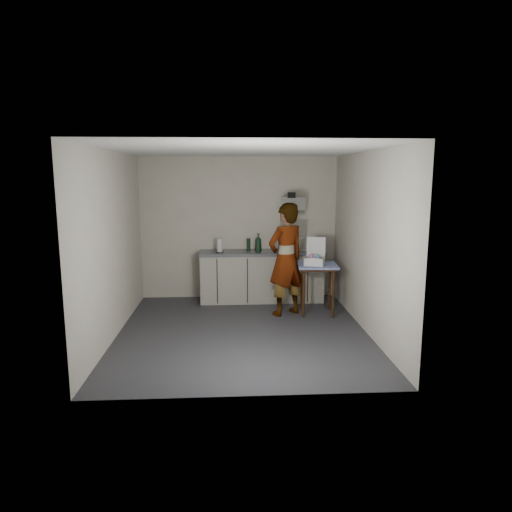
{
  "coord_description": "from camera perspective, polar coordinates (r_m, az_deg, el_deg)",
  "views": [
    {
      "loc": [
        -0.18,
        -6.39,
        2.24
      ],
      "look_at": [
        0.22,
        0.45,
        1.04
      ],
      "focal_mm": 32.0,
      "sensor_mm": 36.0,
      "label": 1
    }
  ],
  "objects": [
    {
      "name": "paper_towel",
      "position": [
        8.09,
        -4.58,
        1.27
      ],
      "size": [
        0.14,
        0.14,
        0.25
      ],
      "color": "black",
      "rests_on": "kitchen_counter"
    },
    {
      "name": "standing_man",
      "position": [
        7.38,
        3.76,
        -0.44
      ],
      "size": [
        0.8,
        0.72,
        1.83
      ],
      "primitive_type": "imported",
      "rotation": [
        0.0,
        0.0,
        3.69
      ],
      "color": "#B2A593",
      "rests_on": "ground"
    },
    {
      "name": "wall_back",
      "position": [
        8.44,
        -2.14,
        3.51
      ],
      "size": [
        3.6,
        0.02,
        2.6
      ],
      "primitive_type": "cube",
      "color": "beige",
      "rests_on": "ground"
    },
    {
      "name": "kitchen_counter",
      "position": [
        8.31,
        0.7,
        -2.69
      ],
      "size": [
        2.24,
        0.62,
        0.91
      ],
      "color": "black",
      "rests_on": "ground"
    },
    {
      "name": "wall_left",
      "position": [
        6.66,
        -17.34,
        1.33
      ],
      "size": [
        0.02,
        4.0,
        2.6
      ],
      "primitive_type": "cube",
      "color": "beige",
      "rests_on": "ground"
    },
    {
      "name": "wall_shelf",
      "position": [
        8.41,
        4.72,
        6.51
      ],
      "size": [
        0.42,
        0.18,
        0.37
      ],
      "color": "silver",
      "rests_on": "ground"
    },
    {
      "name": "side_table",
      "position": [
        7.53,
        7.68,
        -1.84
      ],
      "size": [
        0.7,
        0.7,
        0.83
      ],
      "rotation": [
        0.0,
        0.0,
        -0.1
      ],
      "color": "#33180B",
      "rests_on": "ground"
    },
    {
      "name": "wall_right",
      "position": [
        6.75,
        13.62,
        1.62
      ],
      "size": [
        0.02,
        4.0,
        2.6
      ],
      "primitive_type": "cube",
      "color": "beige",
      "rests_on": "ground"
    },
    {
      "name": "dark_bottle",
      "position": [
        8.2,
        -0.94,
        1.4
      ],
      "size": [
        0.07,
        0.07,
        0.23
      ],
      "primitive_type": "cylinder",
      "color": "black",
      "rests_on": "kitchen_counter"
    },
    {
      "name": "ground",
      "position": [
        6.78,
        -1.69,
        -9.41
      ],
      "size": [
        4.0,
        4.0,
        0.0
      ],
      "primitive_type": "plane",
      "color": "#2A2B30",
      "rests_on": "ground"
    },
    {
      "name": "soap_bottle",
      "position": [
        8.11,
        0.28,
        1.65
      ],
      "size": [
        0.16,
        0.17,
        0.33
      ],
      "primitive_type": "imported",
      "rotation": [
        0.0,
        0.0,
        0.37
      ],
      "color": "black",
      "rests_on": "kitchen_counter"
    },
    {
      "name": "bakery_box",
      "position": [
        7.47,
        7.34,
        -0.33
      ],
      "size": [
        0.39,
        0.4,
        0.43
      ],
      "rotation": [
        0.0,
        0.0,
        -0.31
      ],
      "color": "silver",
      "rests_on": "side_table"
    },
    {
      "name": "ceiling",
      "position": [
        6.4,
        -1.81,
        13.08
      ],
      "size": [
        3.6,
        4.0,
        0.01
      ],
      "primitive_type": "cube",
      "color": "white",
      "rests_on": "wall_back"
    },
    {
      "name": "dish_rack",
      "position": [
        8.32,
        4.9,
        1.09
      ],
      "size": [
        0.37,
        0.28,
        0.26
      ],
      "color": "white",
      "rests_on": "kitchen_counter"
    },
    {
      "name": "soda_can",
      "position": [
        8.16,
        0.08,
        0.99
      ],
      "size": [
        0.07,
        0.07,
        0.13
      ],
      "primitive_type": "cylinder",
      "color": "red",
      "rests_on": "kitchen_counter"
    }
  ]
}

